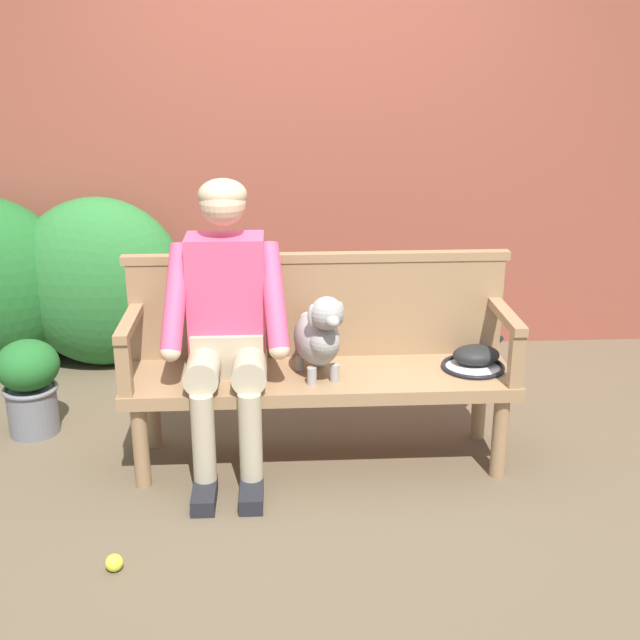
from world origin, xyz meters
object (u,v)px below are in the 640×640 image
at_px(tennis_racket, 475,364).
at_px(baseball_glove, 476,355).
at_px(garden_bench, 320,384).
at_px(person_seated, 226,318).
at_px(tennis_ball, 114,563).
at_px(potted_plant, 29,383).
at_px(dog_on_bench, 319,335).

height_order(tennis_racket, baseball_glove, baseball_glove).
relative_size(garden_bench, person_seated, 1.33).
bearing_deg(person_seated, tennis_ball, -116.85).
relative_size(tennis_ball, potted_plant, 0.14).
xyz_separation_m(baseball_glove, tennis_ball, (-1.54, -0.85, -0.46)).
relative_size(tennis_racket, potted_plant, 1.14).
xyz_separation_m(garden_bench, dog_on_bench, (-0.01, -0.07, 0.26)).
bearing_deg(garden_bench, tennis_racket, 2.33).
relative_size(dog_on_bench, tennis_racket, 0.73).
xyz_separation_m(tennis_racket, tennis_ball, (-1.53, -0.83, -0.42)).
bearing_deg(dog_on_bench, potted_plant, 162.88).
bearing_deg(garden_bench, tennis_ball, -135.48).
xyz_separation_m(dog_on_bench, potted_plant, (-1.41, 0.43, -0.38)).
bearing_deg(potted_plant, garden_bench, -14.53).
distance_m(tennis_racket, potted_plant, 2.17).
xyz_separation_m(garden_bench, tennis_ball, (-0.81, -0.80, -0.36)).
distance_m(tennis_racket, baseball_glove, 0.05).
bearing_deg(potted_plant, tennis_ball, -62.37).
height_order(person_seated, dog_on_bench, person_seated).
relative_size(person_seated, tennis_ball, 19.95).
xyz_separation_m(dog_on_bench, tennis_racket, (0.72, 0.10, -0.19)).
xyz_separation_m(baseball_glove, potted_plant, (-2.15, 0.31, -0.22)).
relative_size(tennis_racket, baseball_glove, 2.53).
bearing_deg(potted_plant, tennis_racket, -9.01).
xyz_separation_m(person_seated, tennis_racket, (1.13, 0.04, -0.26)).
xyz_separation_m(tennis_ball, potted_plant, (-0.61, 1.16, 0.24)).
height_order(person_seated, tennis_racket, person_seated).
distance_m(dog_on_bench, potted_plant, 1.53).
distance_m(garden_bench, tennis_racket, 0.72).
distance_m(person_seated, baseball_glove, 1.16).
height_order(tennis_racket, potted_plant, potted_plant).
height_order(person_seated, potted_plant, person_seated).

